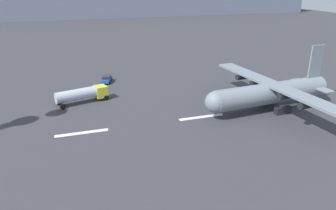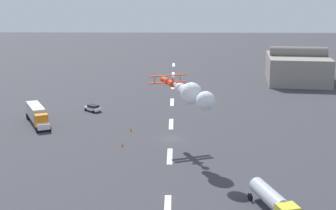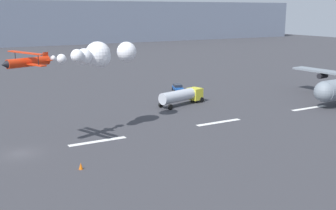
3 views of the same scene
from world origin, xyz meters
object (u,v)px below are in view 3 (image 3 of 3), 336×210
airport_staff_sedan (178,88)px  traffic_cone_far (81,166)px  stunt_biplane_red (98,55)px  fuel_tanker_truck (182,96)px

airport_staff_sedan → traffic_cone_far: airport_staff_sedan is taller
stunt_biplane_red → traffic_cone_far: (-6.67, -11.95, -10.84)m
stunt_biplane_red → traffic_cone_far: bearing=-119.2°
fuel_tanker_truck → airport_staff_sedan: fuel_tanker_truck is taller
fuel_tanker_truck → traffic_cone_far: (-26.12, -21.91, -1.37)m
stunt_biplane_red → airport_staff_sedan: (25.53, 21.86, -10.40)m
fuel_tanker_truck → airport_staff_sedan: bearing=63.0°
airport_staff_sedan → stunt_biplane_red: bearing=-139.4°
traffic_cone_far → fuel_tanker_truck: bearing=40.0°
stunt_biplane_red → fuel_tanker_truck: size_ratio=1.98×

